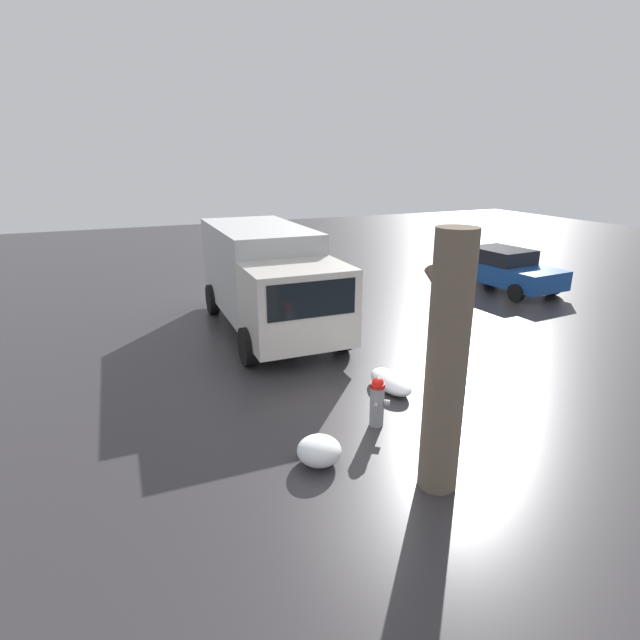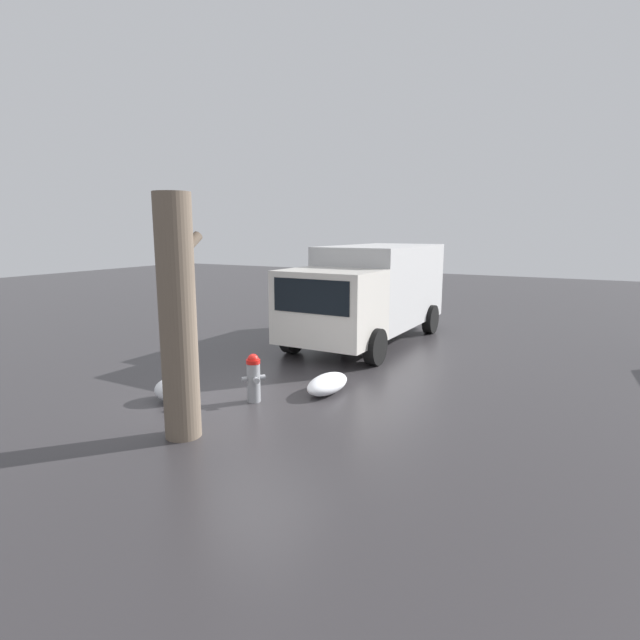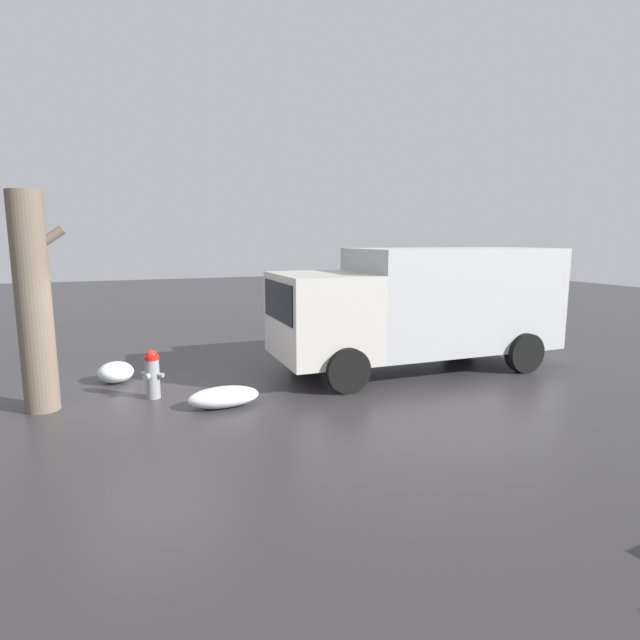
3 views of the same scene
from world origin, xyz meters
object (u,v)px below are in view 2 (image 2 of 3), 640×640
at_px(tree_trunk, 178,318).
at_px(delivery_truck, 371,290).
at_px(fire_hydrant, 254,377).
at_px(pedestrian, 345,321).

xyz_separation_m(tree_trunk, delivery_truck, (7.83, 0.04, -0.38)).
relative_size(fire_hydrant, pedestrian, 0.58).
relative_size(tree_trunk, delivery_truck, 0.57).
height_order(tree_trunk, delivery_truck, tree_trunk).
bearing_deg(fire_hydrant, tree_trunk, -53.25).
xyz_separation_m(tree_trunk, pedestrian, (6.09, 0.05, -1.03)).
bearing_deg(fire_hydrant, pedestrian, 129.28).
xyz_separation_m(fire_hydrant, pedestrian, (4.24, 0.09, 0.39)).
bearing_deg(fire_hydrant, delivery_truck, 128.89).
bearing_deg(delivery_truck, tree_trunk, 91.87).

